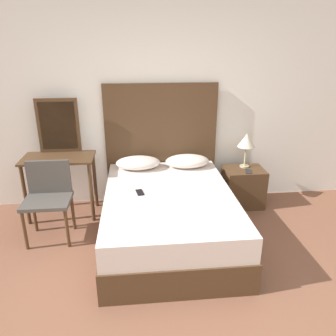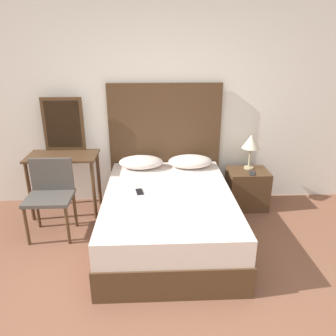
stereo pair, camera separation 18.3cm
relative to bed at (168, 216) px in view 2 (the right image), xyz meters
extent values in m
cube|color=white|center=(0.02, 1.08, 1.07)|extent=(10.00, 0.06, 2.70)
cube|color=#4C331E|center=(0.00, 0.00, -0.13)|extent=(1.40, 1.96, 0.32)
cube|color=silver|center=(0.00, 0.00, 0.16)|extent=(1.37, 1.92, 0.26)
cube|color=#4C331E|center=(0.00, 1.01, 0.53)|extent=(1.47, 0.05, 1.62)
ellipsoid|color=silver|center=(-0.32, 0.76, 0.37)|extent=(0.56, 0.34, 0.16)
ellipsoid|color=silver|center=(0.32, 0.76, 0.37)|extent=(0.56, 0.34, 0.16)
cube|color=black|center=(-0.31, 0.03, 0.30)|extent=(0.10, 0.16, 0.01)
cube|color=#4C331E|center=(1.09, 0.74, -0.02)|extent=(0.52, 0.41, 0.52)
cylinder|color=tan|center=(1.11, 0.82, 0.25)|extent=(0.12, 0.12, 0.02)
cylinder|color=tan|center=(1.11, 0.82, 0.39)|extent=(0.02, 0.02, 0.26)
cone|color=beige|center=(1.11, 0.82, 0.61)|extent=(0.23, 0.23, 0.18)
cube|color=#232328|center=(1.10, 0.63, 0.24)|extent=(0.11, 0.16, 0.01)
cube|color=#4C331E|center=(-1.29, 0.70, 0.49)|extent=(0.86, 0.48, 0.02)
cylinder|color=#4C331E|center=(-1.68, 0.50, 0.10)|extent=(0.04, 0.04, 0.76)
cylinder|color=#4C331E|center=(-0.90, 0.50, 0.10)|extent=(0.04, 0.04, 0.76)
cylinder|color=#4C331E|center=(-1.68, 0.90, 0.10)|extent=(0.04, 0.04, 0.76)
cylinder|color=#4C331E|center=(-0.90, 0.90, 0.10)|extent=(0.04, 0.04, 0.76)
cube|color=#4C331E|center=(-1.29, 0.91, 0.84)|extent=(0.51, 0.03, 0.68)
cube|color=#B2BCC6|center=(-1.29, 0.90, 0.84)|extent=(0.43, 0.01, 0.60)
cube|color=#4C4742|center=(-1.33, 0.13, 0.19)|extent=(0.50, 0.43, 0.04)
cube|color=#4C4742|center=(-1.33, 0.33, 0.40)|extent=(0.48, 0.04, 0.38)
cylinder|color=#4C331E|center=(-1.55, -0.05, -0.06)|extent=(0.04, 0.04, 0.45)
cylinder|color=#4C331E|center=(-1.11, -0.05, -0.06)|extent=(0.04, 0.04, 0.45)
cylinder|color=#4C331E|center=(-1.55, 0.32, -0.06)|extent=(0.04, 0.04, 0.45)
cylinder|color=#4C331E|center=(-1.11, 0.32, -0.06)|extent=(0.04, 0.04, 0.45)
camera|label=1|loc=(-0.33, -3.19, 1.81)|focal=35.00mm
camera|label=2|loc=(-0.15, -3.20, 1.81)|focal=35.00mm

